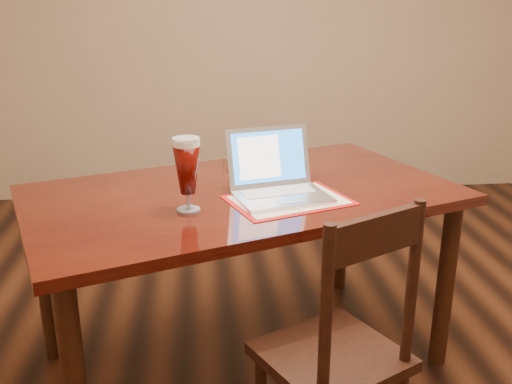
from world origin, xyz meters
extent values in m
plane|color=black|center=(0.00, 0.00, 0.00)|extent=(5.00, 5.00, 0.00)
cube|color=tan|center=(0.00, 2.50, 1.35)|extent=(4.50, 0.01, 2.70)
cube|color=#441309|center=(-0.40, 0.08, 0.81)|extent=(2.00, 1.54, 0.04)
cylinder|color=black|center=(0.49, -0.03, 0.39)|extent=(0.08, 0.08, 0.79)
cylinder|color=black|center=(-1.29, 0.20, 0.39)|extent=(0.08, 0.08, 0.79)
cylinder|color=black|center=(0.21, 0.74, 0.39)|extent=(0.08, 0.08, 0.79)
cube|color=#B31310|center=(-0.23, -0.07, 0.83)|extent=(0.55, 0.47, 0.00)
cube|color=silver|center=(-0.23, -0.07, 0.83)|extent=(0.49, 0.41, 0.00)
cube|color=silver|center=(-0.25, -0.06, 0.84)|extent=(0.41, 0.33, 0.02)
cube|color=silver|center=(-0.26, -0.01, 0.85)|extent=(0.31, 0.18, 0.00)
cube|color=silver|center=(-0.23, -0.13, 0.85)|extent=(0.10, 0.08, 0.00)
cube|color=silver|center=(-0.29, 0.09, 0.97)|extent=(0.37, 0.16, 0.24)
cube|color=blue|center=(-0.29, 0.09, 0.97)|extent=(0.32, 0.13, 0.20)
cube|color=white|center=(-0.33, 0.08, 0.97)|extent=(0.19, 0.09, 0.17)
cylinder|color=silver|center=(-0.62, -0.15, 0.84)|extent=(0.09, 0.09, 0.01)
cylinder|color=silver|center=(-0.62, -0.15, 0.87)|extent=(0.02, 0.02, 0.06)
cylinder|color=white|center=(-0.62, -0.15, 1.10)|extent=(0.10, 0.10, 0.02)
cylinder|color=silver|center=(-0.62, -0.15, 1.11)|extent=(0.10, 0.10, 0.01)
cylinder|color=silver|center=(-0.62, 0.41, 0.85)|extent=(0.06, 0.06, 0.04)
cylinder|color=silver|center=(-0.44, 0.47, 0.85)|extent=(0.06, 0.06, 0.04)
cube|color=black|center=(-0.16, -0.58, 0.45)|extent=(0.58, 0.57, 0.04)
cylinder|color=black|center=(-0.07, -0.35, 0.21)|extent=(0.04, 0.04, 0.42)
cylinder|color=black|center=(-0.24, -0.81, 0.75)|extent=(0.04, 0.04, 0.56)
cylinder|color=black|center=(0.08, -0.64, 0.75)|extent=(0.04, 0.04, 0.56)
cube|color=black|center=(-0.08, -0.73, 0.95)|extent=(0.33, 0.19, 0.12)
camera|label=1|loc=(-0.58, -2.19, 1.60)|focal=40.00mm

